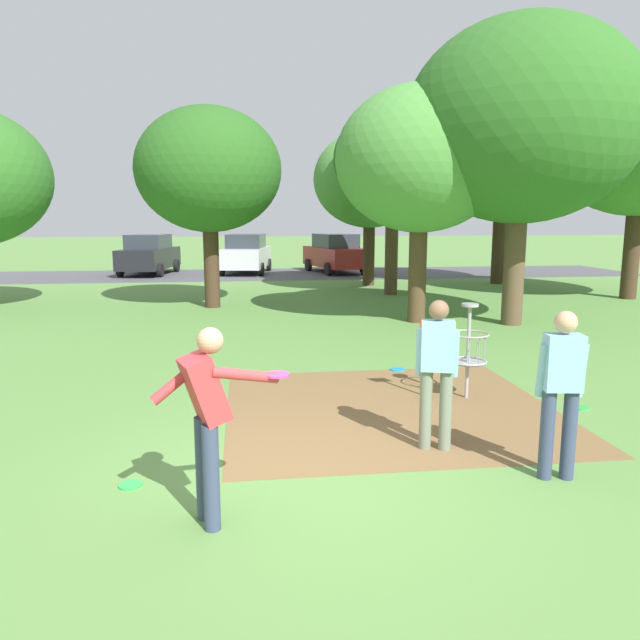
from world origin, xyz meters
The scene contains 19 objects.
ground_plane centered at (0.00, 0.00, 0.00)m, with size 160.00×160.00×0.00m, color #5B8942.
dirt_tee_pad centered at (1.56, 2.18, 0.00)m, with size 4.45×4.14×0.01m, color brown.
disc_golf_basket centered at (2.73, 2.53, 0.75)m, with size 0.98×0.58×1.39m.
player_foreground_watching centered at (2.67, -0.22, 0.97)m, with size 0.49×0.42×1.71m.
player_throwing centered at (1.71, 0.69, 0.97)m, with size 0.50×0.44×1.71m.
player_waiting_left centered at (-0.73, -0.69, 0.99)m, with size 1.17×0.47×1.71m.
frisbee_near_basket centered at (2.20, 4.21, 0.01)m, with size 0.26×0.26×0.02m, color #1E93DB.
frisbee_by_tee centered at (4.17, 1.84, 0.01)m, with size 0.21×0.21×0.02m, color green.
frisbee_mid_grass centered at (-1.55, 0.14, 0.01)m, with size 0.23×0.23×0.02m, color green.
tree_near_left centered at (-1.32, 12.10, 3.91)m, with size 4.13×4.13×5.69m.
tree_near_right centered at (4.60, 14.35, 4.49)m, with size 3.98×3.98×6.21m.
tree_mid_left centered at (3.90, 8.90, 3.97)m, with size 4.14×4.14×5.75m.
tree_mid_center centered at (9.66, 17.19, 5.08)m, with size 5.34×5.34×7.37m.
tree_far_left centered at (4.43, 17.23, 4.01)m, with size 4.29×4.29×5.85m.
tree_far_right centered at (6.13, 8.25, 4.77)m, with size 5.51×5.51×7.13m.
parking_lot_strip centered at (0.00, 22.26, 0.00)m, with size 36.00×6.00×0.01m, color #4C4C51.
parked_car_leftmost centered at (-4.71, 22.93, 0.92)m, with size 2.48×4.44×1.84m.
parked_car_center_left centered at (-0.25, 22.99, 0.92)m, with size 2.50×4.45×1.84m.
parked_car_center_right centered at (3.98, 22.75, 0.92)m, with size 2.75×4.51×1.84m.
Camera 1 is at (-0.41, -5.55, 2.59)m, focal length 33.56 mm.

